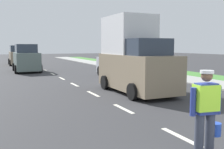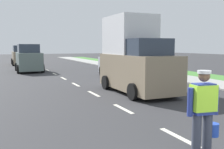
{
  "view_description": "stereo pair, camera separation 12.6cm",
  "coord_description": "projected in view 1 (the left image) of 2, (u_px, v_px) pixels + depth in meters",
  "views": [
    {
      "loc": [
        -3.87,
        -1.96,
        2.13
      ],
      "look_at": [
        -0.06,
        6.52,
        1.1
      ],
      "focal_mm": 41.26,
      "sensor_mm": 36.0,
      "label": 1
    },
    {
      "loc": [
        -3.76,
        -2.01,
        2.13
      ],
      "look_at": [
        -0.06,
        6.52,
        1.1
      ],
      "focal_mm": 41.26,
      "sensor_mm": 36.0,
      "label": 2
    }
  ],
  "objects": [
    {
      "name": "ground_plane",
      "position": [
        45.0,
        70.0,
        22.63
      ],
      "size": [
        96.0,
        96.0,
        0.0
      ],
      "primitive_type": "plane",
      "color": "#333335"
    },
    {
      "name": "sidewalk_right",
      "position": [
        197.0,
        81.0,
        15.59
      ],
      "size": [
        2.4,
        72.0,
        0.14
      ],
      "primitive_type": "cube",
      "color": "#9E9E99",
      "rests_on": "ground"
    },
    {
      "name": "lane_center_line",
      "position": [
        38.0,
        67.0,
        26.43
      ],
      "size": [
        0.14,
        46.4,
        0.01
      ],
      "color": "silver",
      "rests_on": "ground"
    },
    {
      "name": "road_worker",
      "position": [
        206.0,
        108.0,
        5.02
      ],
      "size": [
        0.77,
        0.36,
        1.67
      ],
      "color": "#383D4C",
      "rests_on": "ground"
    },
    {
      "name": "delivery_truck",
      "position": [
        134.0,
        57.0,
        11.87
      ],
      "size": [
        2.16,
        4.6,
        3.54
      ],
      "color": "gray",
      "rests_on": "ground"
    },
    {
      "name": "car_oncoming_second",
      "position": [
        26.0,
        59.0,
        21.35
      ],
      "size": [
        2.08,
        4.16,
        2.28
      ],
      "color": "slate",
      "rests_on": "ground"
    },
    {
      "name": "car_oncoming_third",
      "position": [
        17.0,
        56.0,
        28.97
      ],
      "size": [
        1.86,
        4.34,
        2.19
      ],
      "color": "gray",
      "rests_on": "ground"
    },
    {
      "name": "car_parked_far",
      "position": [
        119.0,
        63.0,
        17.67
      ],
      "size": [
        2.06,
        4.18,
        2.02
      ],
      "color": "silver",
      "rests_on": "ground"
    }
  ]
}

